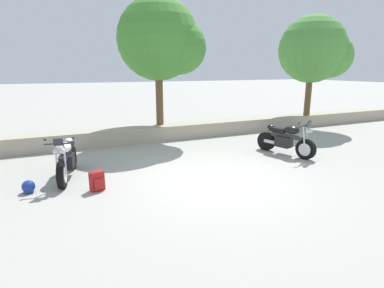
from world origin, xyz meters
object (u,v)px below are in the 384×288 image
Objects in this scene: rider_helmet at (28,187)px; leafy_tree_mid_left at (163,41)px; leafy_tree_mid_right at (316,51)px; rider_backpack at (97,180)px; motorcycle_black_centre at (286,140)px; motorcycle_white_near_left at (66,159)px.

rider_helmet is 7.02m from leafy_tree_mid_left.
rider_backpack is at bearing -158.74° from leafy_tree_mid_right.
motorcycle_black_centre is 5.70m from leafy_tree_mid_left.
leafy_tree_mid_right reaches higher than rider_backpack.
rider_helmet is (-7.31, -0.14, -0.35)m from motorcycle_black_centre.
leafy_tree_mid_left reaches higher than rider_helmet.
motorcycle_white_near_left reaches higher than rider_backpack.
rider_backpack is (-5.90, -0.63, -0.24)m from motorcycle_black_centre.
leafy_tree_mid_left is 7.10m from leafy_tree_mid_right.
motorcycle_white_near_left is 1.14m from rider_helmet.
leafy_tree_mid_left is at bearing 176.05° from leafy_tree_mid_right.
rider_helmet is at bearing -178.87° from motorcycle_black_centre.
leafy_tree_mid_right is at bearing -3.95° from leafy_tree_mid_left.
motorcycle_black_centre is 7.22× the size of rider_helmet.
motorcycle_white_near_left is 6.50m from motorcycle_black_centre.
rider_backpack is 1.49m from rider_helmet.
leafy_tree_mid_left is (3.16, 4.47, 3.43)m from rider_backpack.
motorcycle_white_near_left is 1.01× the size of motorcycle_black_centre.
leafy_tree_mid_left is at bearing 41.48° from motorcycle_white_near_left.
leafy_tree_mid_left reaches higher than motorcycle_white_near_left.
motorcycle_black_centre is (6.48, -0.54, 0.00)m from motorcycle_white_near_left.
leafy_tree_mid_left is (-2.74, 3.84, 3.19)m from motorcycle_black_centre.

